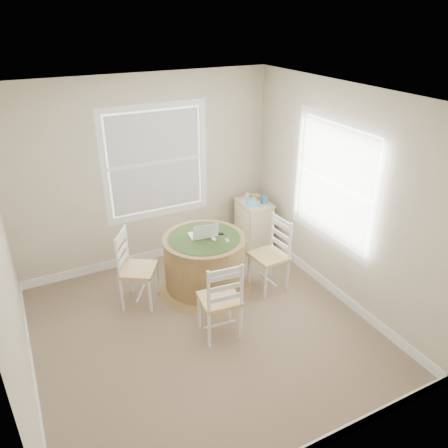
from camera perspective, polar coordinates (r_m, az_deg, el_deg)
room at (r=4.60m, az=-2.04°, el=0.58°), size 3.64×3.64×2.64m
round_table at (r=5.58m, az=-2.56°, el=-4.84°), size 1.22×1.22×0.75m
chair_left at (r=5.38m, az=-11.15°, el=-5.82°), size 0.56×0.57×0.95m
chair_near at (r=4.79m, az=-0.57°, el=-9.71°), size 0.46×0.44×0.95m
chair_right at (r=5.58m, az=5.89°, el=-4.14°), size 0.43×0.45×0.95m
laptop at (r=5.43m, az=-2.72°, el=-1.32°), size 0.35×0.32×0.23m
mouse at (r=5.36m, az=-1.36°, el=-1.96°), size 0.08×0.11×0.03m
phone at (r=5.34m, az=0.42°, el=-2.19°), size 0.07×0.10×0.02m
keys at (r=5.48m, az=-0.39°, el=-1.33°), size 0.07×0.06×0.02m
corner_chest at (r=6.58m, az=3.85°, el=-0.05°), size 0.43×0.57×0.75m
tissue_box at (r=6.27m, az=3.67°, el=2.84°), size 0.12×0.12×0.10m
box_yellow at (r=6.48m, az=4.23°, el=3.44°), size 0.15×0.10×0.06m
box_blue at (r=6.35m, az=5.24°, el=3.20°), size 0.08×0.08×0.12m
cup_cream at (r=6.48m, az=3.09°, el=3.62°), size 0.07×0.07×0.09m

